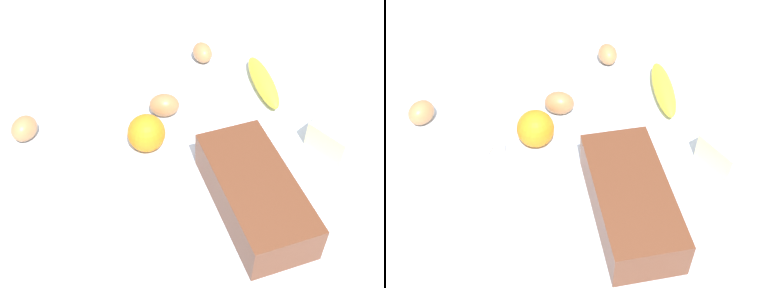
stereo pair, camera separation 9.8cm
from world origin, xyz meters
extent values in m
cube|color=silver|center=(0.00, 0.00, -0.01)|extent=(2.40, 2.40, 0.02)
cube|color=brown|center=(-0.16, -0.04, 0.04)|extent=(0.30, 0.17, 0.08)
cube|color=black|center=(-0.16, -0.04, 0.04)|extent=(0.28, 0.16, 0.07)
cylinder|color=white|center=(0.07, 0.21, 0.02)|extent=(0.14, 0.14, 0.04)
torus|color=white|center=(0.07, 0.21, 0.03)|extent=(0.14, 0.14, 0.01)
ellipsoid|color=white|center=(0.07, 0.21, 0.05)|extent=(0.11, 0.11, 0.04)
ellipsoid|color=yellow|center=(0.12, -0.25, 0.02)|extent=(0.19, 0.09, 0.04)
sphere|color=orange|center=(0.07, 0.07, 0.04)|extent=(0.08, 0.08, 0.08)
cube|color=#F4EDB2|center=(-0.11, -0.27, 0.03)|extent=(0.10, 0.09, 0.06)
ellipsoid|color=#B77B4B|center=(0.28, -0.18, 0.02)|extent=(0.07, 0.06, 0.05)
ellipsoid|color=#B07748|center=(0.15, -0.01, 0.03)|extent=(0.08, 0.08, 0.05)
ellipsoid|color=#B87C4B|center=(0.22, 0.28, 0.03)|extent=(0.08, 0.08, 0.05)
camera|label=1|loc=(-0.61, 0.32, 0.74)|focal=46.22mm
camera|label=2|loc=(-0.64, 0.23, 0.74)|focal=46.22mm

